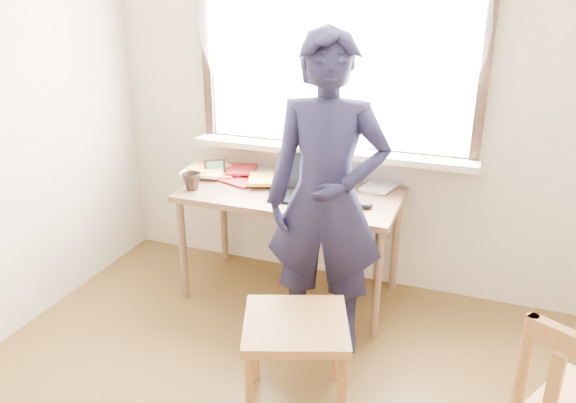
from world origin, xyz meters
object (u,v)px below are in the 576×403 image
(mug_dark, at_px, (192,181))
(person, at_px, (327,200))
(laptop, at_px, (303,186))
(desk, at_px, (291,203))
(mug_white, at_px, (294,173))
(work_chair, at_px, (296,335))

(mug_dark, distance_m, person, 0.99)
(laptop, bearing_deg, desk, 161.56)
(mug_white, height_order, work_chair, mug_white)
(person, bearing_deg, desk, 121.07)
(mug_white, xyz_separation_m, work_chair, (0.44, -1.20, -0.36))
(mug_white, bearing_deg, desk, -75.64)
(laptop, height_order, mug_dark, laptop)
(laptop, distance_m, work_chair, 1.08)
(laptop, bearing_deg, work_chair, -72.65)
(mug_dark, distance_m, work_chair, 1.33)
(mug_white, bearing_deg, mug_dark, -145.01)
(desk, relative_size, mug_dark, 11.56)
(mug_dark, bearing_deg, desk, 16.47)
(laptop, bearing_deg, mug_dark, -167.91)
(mug_dark, bearing_deg, work_chair, -39.73)
(laptop, relative_size, mug_white, 2.77)
(person, bearing_deg, laptop, 115.24)
(laptop, xyz_separation_m, mug_dark, (-0.68, -0.15, -0.00))
(desk, relative_size, person, 0.77)
(mug_white, bearing_deg, laptop, -58.95)
(work_chair, height_order, person, person)
(work_chair, relative_size, person, 0.34)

